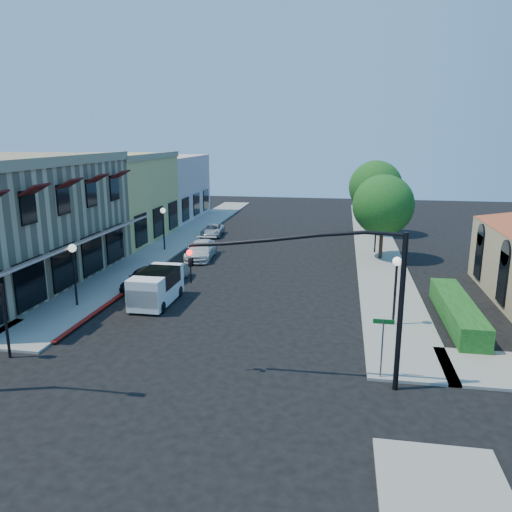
% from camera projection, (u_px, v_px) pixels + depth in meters
% --- Properties ---
extents(ground, '(120.00, 120.00, 0.00)m').
position_uv_depth(ground, '(178.00, 391.00, 18.60)').
color(ground, black).
rests_on(ground, ground).
extents(sidewalk_left, '(3.50, 50.00, 0.12)m').
position_uv_depth(sidewalk_left, '(181.00, 238.00, 45.89)').
color(sidewalk_left, gray).
rests_on(sidewalk_left, ground).
extents(sidewalk_right, '(3.50, 50.00, 0.12)m').
position_uv_depth(sidewalk_right, '(375.00, 245.00, 42.98)').
color(sidewalk_right, gray).
rests_on(sidewalk_right, ground).
extents(curb_red_strip, '(0.25, 10.00, 0.06)m').
position_uv_depth(curb_red_strip, '(104.00, 309.00, 27.40)').
color(curb_red_strip, maroon).
rests_on(curb_red_strip, ground).
extents(yellow_stucco_building, '(10.00, 12.00, 7.60)m').
position_uv_depth(yellow_stucco_building, '(104.00, 197.00, 45.17)').
color(yellow_stucco_building, tan).
rests_on(yellow_stucco_building, ground).
extents(pink_stucco_building, '(10.00, 12.00, 7.00)m').
position_uv_depth(pink_stucco_building, '(153.00, 187.00, 56.73)').
color(pink_stucco_building, beige).
rests_on(pink_stucco_building, ground).
extents(hedge, '(1.40, 8.00, 1.10)m').
position_uv_depth(hedge, '(456.00, 323.00, 25.27)').
color(hedge, '#154B15').
rests_on(hedge, ground).
extents(street_tree_a, '(4.56, 4.56, 6.48)m').
position_uv_depth(street_tree_a, '(383.00, 205.00, 37.21)').
color(street_tree_a, '#301E13').
rests_on(street_tree_a, ground).
extents(street_tree_b, '(4.94, 4.94, 7.02)m').
position_uv_depth(street_tree_b, '(376.00, 187.00, 46.71)').
color(street_tree_b, '#301E13').
rests_on(street_tree_b, ground).
extents(signal_mast_arm, '(8.01, 0.39, 6.00)m').
position_uv_depth(signal_mast_arm, '(342.00, 282.00, 18.09)').
color(signal_mast_arm, black).
rests_on(signal_mast_arm, ground).
extents(secondary_signal, '(0.28, 0.42, 3.32)m').
position_uv_depth(secondary_signal, '(2.00, 307.00, 20.73)').
color(secondary_signal, black).
rests_on(secondary_signal, ground).
extents(street_name_sign, '(0.80, 0.06, 2.50)m').
position_uv_depth(street_name_sign, '(383.00, 339.00, 19.06)').
color(street_name_sign, '#595B5E').
rests_on(street_name_sign, ground).
extents(lamppost_left_near, '(0.44, 0.44, 3.57)m').
position_uv_depth(lamppost_left_near, '(73.00, 259.00, 27.02)').
color(lamppost_left_near, black).
rests_on(lamppost_left_near, ground).
extents(lamppost_left_far, '(0.44, 0.44, 3.57)m').
position_uv_depth(lamppost_left_far, '(163.00, 218.00, 40.43)').
color(lamppost_left_far, black).
rests_on(lamppost_left_far, ground).
extents(lamppost_right_near, '(0.44, 0.44, 3.57)m').
position_uv_depth(lamppost_right_near, '(396.00, 274.00, 24.20)').
color(lamppost_right_near, black).
rests_on(lamppost_right_near, ground).
extents(lamppost_right_far, '(0.44, 0.44, 3.57)m').
position_uv_depth(lamppost_right_far, '(376.00, 220.00, 39.52)').
color(lamppost_right_far, black).
rests_on(lamppost_right_far, ground).
extents(white_van, '(1.89, 4.23, 1.87)m').
position_uv_depth(white_van, '(156.00, 285.00, 27.95)').
color(white_van, white).
rests_on(white_van, ground).
extents(parked_car_a, '(2.02, 3.97, 1.30)m').
position_uv_depth(parked_car_a, '(144.00, 278.00, 30.96)').
color(parked_car_a, black).
rests_on(parked_car_a, ground).
extents(parked_car_b, '(1.18, 3.20, 1.05)m').
position_uv_depth(parked_car_b, '(175.00, 273.00, 32.57)').
color(parked_car_b, '#95999A').
rests_on(parked_car_b, ground).
extents(parked_car_c, '(2.23, 4.80, 1.36)m').
position_uv_depth(parked_car_c, '(201.00, 250.00, 38.38)').
color(parked_car_c, silver).
rests_on(parked_car_c, ground).
extents(parked_car_d, '(2.09, 4.01, 1.08)m').
position_uv_depth(parked_car_d, '(213.00, 230.00, 47.07)').
color(parked_car_d, '#B4B6BA').
rests_on(parked_car_d, ground).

